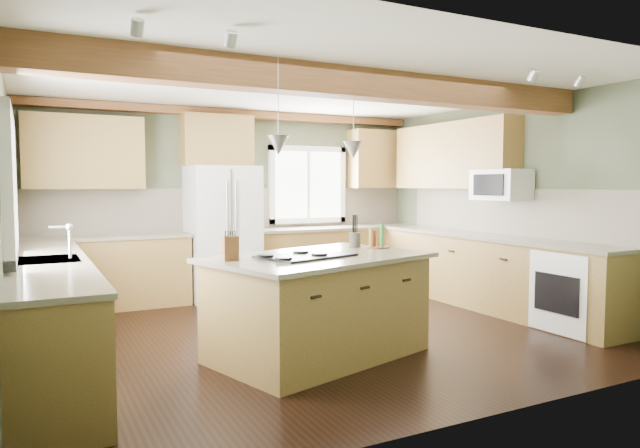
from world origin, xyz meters
TOP-DOWN VIEW (x-y plane):
  - floor at (0.00, 0.00)m, footprint 5.60×5.60m
  - ceiling at (0.00, 0.00)m, footprint 5.60×5.60m
  - wall_back at (0.00, 2.50)m, footprint 5.60×0.00m
  - wall_left at (-2.80, 0.00)m, footprint 0.00×5.00m
  - wall_right at (2.80, 0.00)m, footprint 0.00×5.00m
  - ceiling_beam at (0.00, -0.77)m, footprint 5.55×0.26m
  - soffit_trim at (0.00, 2.40)m, footprint 5.55×0.20m
  - backsplash_back at (0.00, 2.48)m, footprint 5.58×0.03m
  - backsplash_right at (2.78, 0.05)m, footprint 0.03×3.70m
  - base_cab_back_left at (-1.79, 2.20)m, footprint 2.02×0.60m
  - counter_back_left at (-1.79, 2.20)m, footprint 2.06×0.64m
  - base_cab_back_right at (1.49, 2.20)m, footprint 2.62×0.60m
  - counter_back_right at (1.49, 2.20)m, footprint 2.66×0.64m
  - base_cab_left at (-2.50, 0.05)m, footprint 0.60×3.70m
  - counter_left at (-2.50, 0.05)m, footprint 0.64×3.74m
  - base_cab_right at (2.50, 0.05)m, footprint 0.60×3.70m
  - counter_right at (2.50, 0.05)m, footprint 0.64×3.74m
  - upper_cab_back_left at (-1.99, 2.33)m, footprint 1.40×0.35m
  - upper_cab_over_fridge at (-0.30, 2.33)m, footprint 0.96×0.35m
  - upper_cab_right at (2.62, 0.90)m, footprint 0.35×2.20m
  - upper_cab_back_corner at (2.30, 2.33)m, footprint 0.90×0.35m
  - window_left at (-2.78, 0.05)m, footprint 0.04×1.60m
  - window_back at (1.15, 2.48)m, footprint 1.10×0.04m
  - sink at (-2.50, 0.05)m, footprint 0.50×0.65m
  - faucet at (-2.32, 0.05)m, footprint 0.02×0.02m
  - dishwasher at (-2.49, -1.25)m, footprint 0.60×0.60m
  - oven at (2.49, -1.25)m, footprint 0.60×0.72m
  - microwave at (2.58, -0.05)m, footprint 0.40×0.70m
  - pendant_left at (-0.76, -0.90)m, footprint 0.18×0.18m
  - pendant_right at (0.11, -0.64)m, footprint 0.18×0.18m
  - refrigerator at (-0.30, 2.12)m, footprint 0.90×0.74m
  - island at (-0.33, -0.77)m, footprint 2.06×1.58m
  - island_top at (-0.33, -0.77)m, footprint 2.21×1.73m
  - cooktop at (-0.47, -0.81)m, footprint 0.91×0.73m
  - knife_block at (-1.14, -0.75)m, footprint 0.13×0.10m
  - utensil_crock at (0.30, -0.36)m, footprint 0.13×0.13m
  - bottle_tray at (0.47, -0.50)m, footprint 0.29×0.29m

SIDE VIEW (x-z plane):
  - floor at x=0.00m, z-range 0.00..0.00m
  - dishwasher at x=-2.49m, z-range 0.01..0.85m
  - oven at x=2.49m, z-range 0.01..0.85m
  - base_cab_back_left at x=-1.79m, z-range 0.00..0.88m
  - base_cab_back_right at x=1.49m, z-range 0.00..0.88m
  - base_cab_left at x=-2.50m, z-range 0.00..0.88m
  - base_cab_right at x=2.50m, z-range 0.00..0.88m
  - island at x=-0.33m, z-range 0.00..0.88m
  - counter_back_left at x=-1.79m, z-range 0.88..0.92m
  - counter_back_right at x=1.49m, z-range 0.88..0.92m
  - counter_left at x=-2.50m, z-range 0.88..0.92m
  - counter_right at x=2.50m, z-range 0.88..0.92m
  - refrigerator at x=-0.30m, z-range 0.00..1.80m
  - island_top at x=-0.33m, z-range 0.88..0.92m
  - sink at x=-2.50m, z-range 0.89..0.92m
  - cooktop at x=-0.47m, z-range 0.92..0.94m
  - utensil_crock at x=0.30m, z-range 0.92..1.07m
  - knife_block at x=-1.14m, z-range 0.92..1.13m
  - bottle_tray at x=0.47m, z-range 0.92..1.15m
  - faucet at x=-2.32m, z-range 0.91..1.19m
  - backsplash_back at x=0.00m, z-range 0.92..1.50m
  - backsplash_right at x=2.78m, z-range 0.92..1.50m
  - wall_back at x=0.00m, z-range -1.50..4.10m
  - wall_left at x=-2.80m, z-range -1.20..3.80m
  - wall_right at x=2.80m, z-range -1.20..3.80m
  - window_back at x=1.15m, z-range 1.05..2.05m
  - window_left at x=-2.78m, z-range 1.02..2.08m
  - microwave at x=2.58m, z-range 1.36..1.74m
  - pendant_left at x=-0.76m, z-range 1.80..1.96m
  - pendant_right at x=0.11m, z-range 1.80..1.96m
  - upper_cab_back_left at x=-1.99m, z-range 1.50..2.40m
  - upper_cab_right at x=2.62m, z-range 1.50..2.40m
  - upper_cab_back_corner at x=2.30m, z-range 1.50..2.40m
  - upper_cab_over_fridge at x=-0.30m, z-range 1.80..2.50m
  - ceiling_beam at x=0.00m, z-range 2.34..2.60m
  - soffit_trim at x=0.00m, z-range 2.49..2.59m
  - ceiling at x=0.00m, z-range 2.60..2.60m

